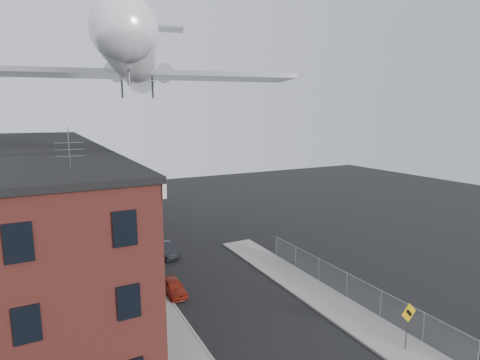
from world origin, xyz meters
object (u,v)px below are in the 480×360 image
Objects in this scene: car_mid at (165,250)px; car_far at (116,210)px; car_near at (173,287)px; airplane at (136,64)px; utility_pole at (123,213)px; warning_sign at (408,319)px; street_tree at (109,203)px.

car_far is at bearing 89.37° from car_mid.
car_near is 24.66m from car_far.
car_mid is at bearing -60.82° from airplane.
utility_pole is 5.51m from car_mid.
airplane is (0.29, 9.83, 16.56)m from car_near.
car_near is 7.62m from car_mid.
car_far reaches higher than car_mid.
car_mid is at bearing 110.91° from warning_sign.
warning_sign reaches higher than car_far.
airplane is at bearing 87.74° from car_near.
warning_sign is 15.36m from car_near.
car_near is (1.73, -16.69, -2.89)m from street_tree.
airplane is (-8.86, 22.09, 15.24)m from warning_sign.
airplane is (0.14, -14.83, 16.48)m from car_far.
street_tree is 1.18× the size of car_far.
utility_pole is 2.40× the size of car_mid.
car_near is at bearing -88.40° from car_far.
warning_sign is at bearing -53.87° from car_near.
street_tree is (-10.87, 28.95, 1.57)m from warning_sign.
utility_pole is 0.29× the size of airplane.
warning_sign is at bearing -74.61° from car_mid.
car_far reaches higher than car_near.
utility_pole is at bearing -175.00° from car_mid.
airplane reaches higher than street_tree.
car_mid is (3.34, -9.24, -2.83)m from street_tree.
airplane is at bearing 52.64° from utility_pole.
utility_pole is 10.00m from street_tree.
car_mid is at bearing -83.18° from car_far.
street_tree is at bearing 104.37° from car_mid.
warning_sign is at bearing -59.52° from utility_pole.
car_mid is at bearing 77.16° from car_near.
car_mid is 17.27m from car_far.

